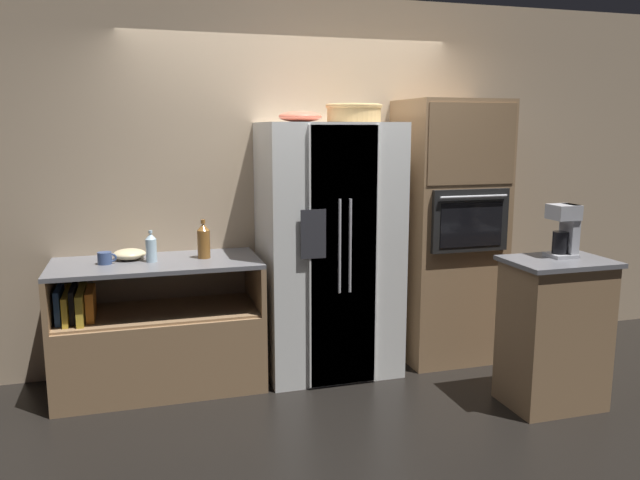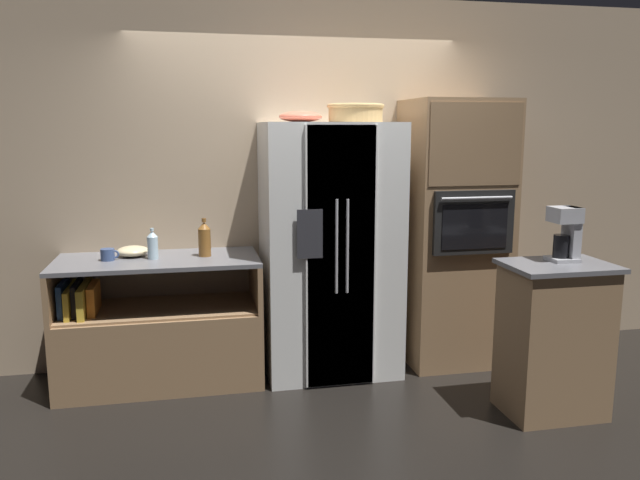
# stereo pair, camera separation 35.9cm
# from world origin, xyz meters

# --- Properties ---
(ground_plane) EXTENTS (20.00, 20.00, 0.00)m
(ground_plane) POSITION_xyz_m (0.00, 0.00, 0.00)
(ground_plane) COLOR black
(wall_back) EXTENTS (12.00, 0.06, 2.80)m
(wall_back) POSITION_xyz_m (0.00, 0.47, 1.40)
(wall_back) COLOR tan
(wall_back) RESTS_ON ground_plane
(counter_left) EXTENTS (1.41, 0.67, 0.91)m
(counter_left) POSITION_xyz_m (-1.07, 0.10, 0.33)
(counter_left) COLOR #93704C
(counter_left) RESTS_ON ground_plane
(refrigerator) EXTENTS (0.98, 0.74, 1.86)m
(refrigerator) POSITION_xyz_m (0.19, 0.08, 0.93)
(refrigerator) COLOR white
(refrigerator) RESTS_ON ground_plane
(wall_oven) EXTENTS (0.74, 0.72, 2.03)m
(wall_oven) POSITION_xyz_m (1.18, 0.10, 1.02)
(wall_oven) COLOR #93704C
(wall_oven) RESTS_ON ground_plane
(island_counter) EXTENTS (0.66, 0.48, 0.99)m
(island_counter) POSITION_xyz_m (1.42, -0.93, 0.50)
(island_counter) COLOR #93704C
(island_counter) RESTS_ON ground_plane
(wicker_basket) EXTENTS (0.41, 0.41, 0.13)m
(wicker_basket) POSITION_xyz_m (0.37, 0.06, 1.93)
(wicker_basket) COLOR tan
(wicker_basket) RESTS_ON refrigerator
(fruit_bowl) EXTENTS (0.30, 0.30, 0.08)m
(fruit_bowl) POSITION_xyz_m (-0.03, 0.06, 1.90)
(fruit_bowl) COLOR #DB664C
(fruit_bowl) RESTS_ON refrigerator
(bottle_tall) EXTENTS (0.07, 0.07, 0.22)m
(bottle_tall) POSITION_xyz_m (-1.08, 0.09, 1.01)
(bottle_tall) COLOR silver
(bottle_tall) RESTS_ON counter_left
(bottle_short) EXTENTS (0.09, 0.09, 0.28)m
(bottle_short) POSITION_xyz_m (-0.72, 0.12, 1.04)
(bottle_short) COLOR brown
(bottle_short) RESTS_ON counter_left
(mug) EXTENTS (0.13, 0.09, 0.08)m
(mug) POSITION_xyz_m (-1.39, 0.11, 0.95)
(mug) COLOR #384C7A
(mug) RESTS_ON counter_left
(mixing_bowl) EXTENTS (0.22, 0.22, 0.07)m
(mixing_bowl) POSITION_xyz_m (-1.23, 0.22, 0.95)
(mixing_bowl) COLOR beige
(mixing_bowl) RESTS_ON counter_left
(coffee_maker) EXTENTS (0.17, 0.16, 0.34)m
(coffee_maker) POSITION_xyz_m (1.50, -0.87, 1.18)
(coffee_maker) COLOR #B2B2B7
(coffee_maker) RESTS_ON island_counter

